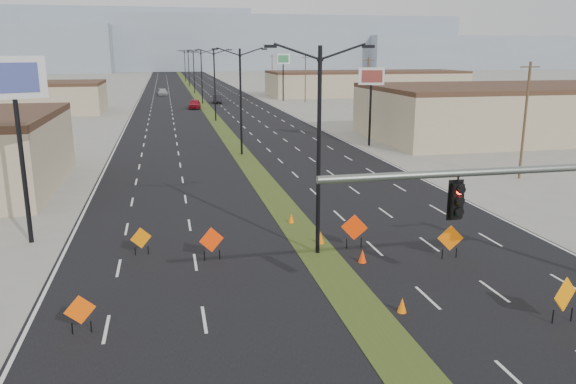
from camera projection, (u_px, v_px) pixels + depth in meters
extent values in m
cube|color=black|center=(201.00, 102.00, 111.24)|extent=(25.00, 400.00, 0.02)
cube|color=#364719|center=(201.00, 102.00, 111.24)|extent=(2.00, 400.00, 0.04)
cube|color=tan|center=(6.00, 100.00, 89.89)|extent=(30.00, 14.00, 4.50)
cube|color=tan|center=(525.00, 113.00, 65.44)|extent=(36.00, 18.00, 5.50)
cube|color=tan|center=(366.00, 84.00, 127.93)|extent=(44.00, 16.00, 5.00)
cube|color=#8694A6|center=(250.00, 43.00, 305.64)|extent=(220.00, 50.00, 28.00)
cube|color=#8694A6|center=(491.00, 53.00, 326.20)|extent=(160.00, 50.00, 18.00)
cube|color=#8694A6|center=(119.00, 40.00, 309.70)|extent=(140.00, 50.00, 32.00)
cylinder|color=slate|center=(559.00, 168.00, 17.94)|extent=(16.00, 0.24, 0.24)
cube|color=black|center=(457.00, 201.00, 17.43)|extent=(0.50, 0.28, 1.30)
sphere|color=#FF0C05|center=(460.00, 191.00, 17.19)|extent=(0.22, 0.22, 0.22)
cylinder|color=black|center=(319.00, 154.00, 26.61)|extent=(0.20, 0.20, 10.00)
cube|color=black|center=(270.00, 46.00, 24.93)|extent=(0.55, 0.24, 0.14)
cube|color=black|center=(368.00, 47.00, 25.88)|extent=(0.55, 0.24, 0.14)
cylinder|color=black|center=(241.00, 103.00, 53.15)|extent=(0.20, 0.20, 10.00)
cube|color=black|center=(215.00, 49.00, 51.47)|extent=(0.55, 0.24, 0.14)
cube|color=black|center=(264.00, 49.00, 52.42)|extent=(0.55, 0.24, 0.14)
cylinder|color=black|center=(215.00, 86.00, 79.69)|extent=(0.20, 0.20, 10.00)
cube|color=black|center=(197.00, 50.00, 78.01)|extent=(0.55, 0.24, 0.14)
cube|color=black|center=(230.00, 50.00, 78.96)|extent=(0.55, 0.24, 0.14)
cylinder|color=black|center=(202.00, 77.00, 106.23)|extent=(0.20, 0.20, 10.00)
cube|color=black|center=(188.00, 50.00, 104.56)|extent=(0.55, 0.24, 0.14)
cube|color=black|center=(213.00, 50.00, 105.50)|extent=(0.55, 0.24, 0.14)
cylinder|color=black|center=(194.00, 72.00, 132.77)|extent=(0.20, 0.20, 10.00)
cube|color=black|center=(183.00, 51.00, 131.10)|extent=(0.55, 0.24, 0.14)
cube|color=black|center=(203.00, 51.00, 132.04)|extent=(0.55, 0.24, 0.14)
cylinder|color=black|center=(189.00, 69.00, 159.31)|extent=(0.20, 0.20, 10.00)
cube|color=black|center=(180.00, 51.00, 157.64)|extent=(0.55, 0.24, 0.14)
cube|color=black|center=(196.00, 51.00, 158.58)|extent=(0.55, 0.24, 0.14)
cylinder|color=black|center=(185.00, 66.00, 185.85)|extent=(0.20, 0.20, 10.00)
cube|color=black|center=(177.00, 51.00, 184.18)|extent=(0.55, 0.24, 0.14)
cube|color=black|center=(191.00, 51.00, 185.12)|extent=(0.55, 0.24, 0.14)
cylinder|color=#4C3823|center=(525.00, 121.00, 43.17)|extent=(0.20, 0.20, 9.00)
cube|color=#4C3823|center=(530.00, 67.00, 42.18)|extent=(1.60, 0.10, 0.10)
cylinder|color=#4C3823|center=(367.00, 91.00, 76.35)|extent=(0.20, 0.20, 9.00)
cube|color=#4C3823|center=(368.00, 60.00, 75.35)|extent=(1.60, 0.10, 0.10)
cylinder|color=#4C3823|center=(305.00, 79.00, 109.52)|extent=(0.20, 0.20, 9.00)
cube|color=#4C3823|center=(305.00, 58.00, 108.53)|extent=(1.60, 0.10, 0.10)
cylinder|color=#4C3823|center=(272.00, 73.00, 142.70)|extent=(0.20, 0.20, 9.00)
cube|color=#4C3823|center=(272.00, 56.00, 141.70)|extent=(1.60, 0.10, 0.10)
imported|color=maroon|center=(195.00, 104.00, 98.08)|extent=(2.47, 4.97, 1.63)
imported|color=black|center=(217.00, 99.00, 108.86)|extent=(1.91, 4.75, 1.53)
imported|color=#A1A4AA|center=(163.00, 92.00, 127.63)|extent=(2.31, 5.20, 1.48)
cube|color=#FF5305|center=(80.00, 310.00, 19.70)|extent=(1.05, 0.38, 1.09)
cylinder|color=black|center=(72.00, 328.00, 19.80)|extent=(0.05, 0.05, 0.46)
cylinder|color=black|center=(91.00, 327.00, 19.93)|extent=(0.05, 0.05, 0.46)
cube|color=orange|center=(141.00, 238.00, 27.38)|extent=(1.00, 0.44, 1.06)
cylinder|color=black|center=(135.00, 251.00, 27.47)|extent=(0.05, 0.05, 0.44)
cylinder|color=black|center=(148.00, 250.00, 27.60)|extent=(0.05, 0.05, 0.44)
cube|color=#FF3805|center=(211.00, 240.00, 26.66)|extent=(1.19, 0.42, 1.24)
cylinder|color=black|center=(204.00, 256.00, 26.78)|extent=(0.05, 0.05, 0.52)
cylinder|color=black|center=(220.00, 255.00, 26.93)|extent=(0.05, 0.05, 0.52)
cube|color=#FF3805|center=(354.00, 227.00, 28.27)|extent=(1.25, 0.56, 1.34)
cylinder|color=black|center=(347.00, 244.00, 28.40)|extent=(0.05, 0.05, 0.56)
cylinder|color=black|center=(361.00, 243.00, 28.56)|extent=(0.05, 0.05, 0.56)
cube|color=orange|center=(565.00, 295.00, 20.45)|extent=(1.27, 0.53, 1.35)
cylinder|color=black|center=(553.00, 317.00, 20.57)|extent=(0.05, 0.05, 0.56)
cylinder|color=black|center=(571.00, 315.00, 20.73)|extent=(0.05, 0.05, 0.56)
cube|color=#EA6404|center=(450.00, 238.00, 26.86)|extent=(1.25, 0.26, 1.26)
cylinder|color=black|center=(442.00, 254.00, 26.97)|extent=(0.05, 0.05, 0.52)
cylinder|color=black|center=(456.00, 253.00, 27.12)|extent=(0.05, 0.05, 0.52)
cone|color=orange|center=(402.00, 305.00, 21.44)|extent=(0.47, 0.47, 0.61)
cone|color=#F63B05|center=(362.00, 256.00, 26.51)|extent=(0.43, 0.43, 0.66)
cone|color=orange|center=(321.00, 238.00, 29.06)|extent=(0.47, 0.47, 0.68)
cone|color=#FE6E05|center=(291.00, 218.00, 32.61)|extent=(0.48, 0.48, 0.61)
cylinder|color=black|center=(23.00, 169.00, 28.50)|extent=(0.24, 0.24, 7.86)
cube|color=white|center=(12.00, 78.00, 27.40)|extent=(2.99, 1.55, 2.07)
cube|color=#404B9A|center=(11.00, 78.00, 27.21)|extent=(2.30, 1.03, 1.45)
cylinder|color=black|center=(370.00, 114.00, 58.93)|extent=(0.24, 0.24, 6.72)
cube|color=white|center=(371.00, 76.00, 57.99)|extent=(2.63, 1.18, 1.77)
cube|color=brown|center=(372.00, 76.00, 57.80)|extent=(2.03, 0.73, 1.24)
cylinder|color=black|center=(283.00, 82.00, 112.50)|extent=(0.24, 0.24, 7.71)
cube|color=white|center=(283.00, 59.00, 111.42)|extent=(2.98, 1.36, 2.03)
cube|color=#33814B|center=(283.00, 59.00, 111.23)|extent=(2.31, 0.87, 1.42)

